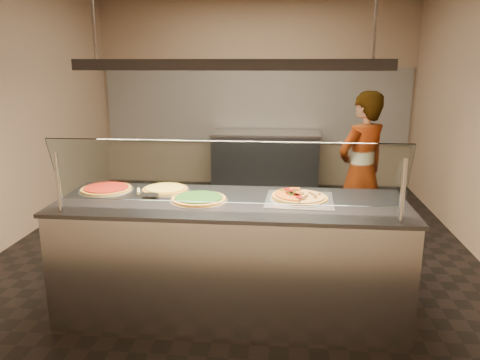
# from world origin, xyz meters

# --- Properties ---
(ground) EXTENTS (5.00, 6.00, 0.02)m
(ground) POSITION_xyz_m (0.00, 0.00, -0.01)
(ground) COLOR black
(ground) RESTS_ON ground
(wall_back) EXTENTS (5.00, 0.02, 3.00)m
(wall_back) POSITION_xyz_m (0.00, 3.01, 1.50)
(wall_back) COLOR #917B5E
(wall_back) RESTS_ON ground
(wall_front) EXTENTS (5.00, 0.02, 3.00)m
(wall_front) POSITION_xyz_m (0.00, -3.01, 1.50)
(wall_front) COLOR #917B5E
(wall_front) RESTS_ON ground
(tile_band) EXTENTS (4.90, 0.02, 1.20)m
(tile_band) POSITION_xyz_m (0.00, 2.98, 1.30)
(tile_band) COLOR silver
(tile_band) RESTS_ON wall_back
(serving_counter) EXTENTS (2.69, 0.94, 0.93)m
(serving_counter) POSITION_xyz_m (0.09, -1.18, 0.47)
(serving_counter) COLOR #B7B7BC
(serving_counter) RESTS_ON ground
(sneeze_guard) EXTENTS (2.45, 0.18, 0.54)m
(sneeze_guard) POSITION_xyz_m (0.09, -1.53, 1.23)
(sneeze_guard) COLOR #B7B7BC
(sneeze_guard) RESTS_ON serving_counter
(perforated_tray) EXTENTS (0.54, 0.54, 0.01)m
(perforated_tray) POSITION_xyz_m (0.62, -1.11, 0.94)
(perforated_tray) COLOR silver
(perforated_tray) RESTS_ON serving_counter
(half_pizza_pepperoni) EXTENTS (0.24, 0.43, 0.05)m
(half_pizza_pepperoni) POSITION_xyz_m (0.52, -1.11, 0.96)
(half_pizza_pepperoni) COLOR #956121
(half_pizza_pepperoni) RESTS_ON perforated_tray
(half_pizza_sausage) EXTENTS (0.23, 0.43, 0.04)m
(half_pizza_sausage) POSITION_xyz_m (0.72, -1.11, 0.96)
(half_pizza_sausage) COLOR #956121
(half_pizza_sausage) RESTS_ON perforated_tray
(pizza_spinach) EXTENTS (0.45, 0.45, 0.03)m
(pizza_spinach) POSITION_xyz_m (-0.16, -1.21, 0.95)
(pizza_spinach) COLOR silver
(pizza_spinach) RESTS_ON serving_counter
(pizza_cheese) EXTENTS (0.41, 0.41, 0.03)m
(pizza_cheese) POSITION_xyz_m (-0.49, -0.94, 0.94)
(pizza_cheese) COLOR silver
(pizza_cheese) RESTS_ON serving_counter
(pizza_tomato) EXTENTS (0.44, 0.44, 0.03)m
(pizza_tomato) POSITION_xyz_m (-0.98, -0.98, 0.94)
(pizza_tomato) COLOR silver
(pizza_tomato) RESTS_ON serving_counter
(pizza_spatula) EXTENTS (0.23, 0.22, 0.02)m
(pizza_spatula) POSITION_xyz_m (-0.62, -1.11, 0.96)
(pizza_spatula) COLOR #B7B7BC
(pizza_spatula) RESTS_ON pizza_spinach
(prep_table) EXTENTS (1.66, 0.74, 0.93)m
(prep_table) POSITION_xyz_m (0.20, 2.55, 0.47)
(prep_table) COLOR #3F3F45
(prep_table) RESTS_ON ground
(worker) EXTENTS (0.74, 0.69, 1.69)m
(worker) POSITION_xyz_m (1.31, 0.30, 0.85)
(worker) COLOR #26252A
(worker) RESTS_ON ground
(heat_lamp_housing) EXTENTS (2.30, 0.18, 0.08)m
(heat_lamp_housing) POSITION_xyz_m (0.09, -1.18, 1.95)
(heat_lamp_housing) COLOR #3F3F45
(heat_lamp_housing) RESTS_ON ceiling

